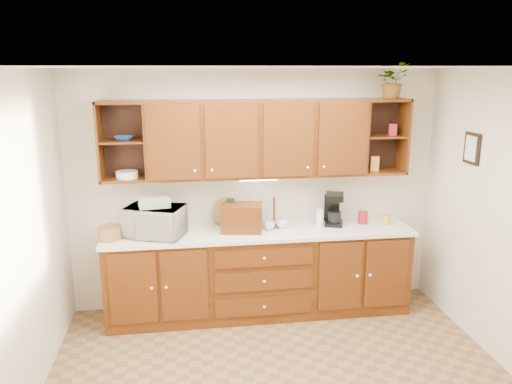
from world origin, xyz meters
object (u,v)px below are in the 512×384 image
object	(u,v)px
microwave	(155,221)
bread_box	(242,218)
coffee_maker	(334,209)
potted_plant	(392,81)

from	to	relation	value
microwave	bread_box	xyz separation A→B (m)	(0.89, 0.03, -0.01)
coffee_maker	potted_plant	size ratio (longest dim) A/B	0.94
microwave	coffee_maker	bearing A→B (deg)	24.69
bread_box	coffee_maker	bearing A→B (deg)	15.84
microwave	coffee_maker	size ratio (longest dim) A/B	1.62
bread_box	coffee_maker	world-z (taller)	coffee_maker
potted_plant	microwave	bearing A→B (deg)	-177.25
microwave	potted_plant	xyz separation A→B (m)	(2.48, 0.12, 1.38)
coffee_maker	potted_plant	world-z (taller)	potted_plant
microwave	bread_box	size ratio (longest dim) A/B	1.35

